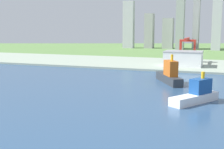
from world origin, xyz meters
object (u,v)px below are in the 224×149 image
container_barge (169,75)px  port_crane_red (188,44)px  ferry_boat (197,94)px  warehouse_main (183,58)px

container_barge → port_crane_red: size_ratio=1.03×
ferry_boat → warehouse_main: warehouse_main is taller
container_barge → warehouse_main: (-1.92, 116.82, 4.29)m
port_crane_red → warehouse_main: bearing=-89.6°
warehouse_main → container_barge: bearing=-89.1°
warehouse_main → ferry_boat: bearing=-80.1°
ferry_boat → warehouse_main: size_ratio=0.86×
container_barge → port_crane_red: bearing=90.8°
container_barge → ferry_boat: bearing=-66.1°
port_crane_red → warehouse_main: (0.35, -44.69, -15.63)m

